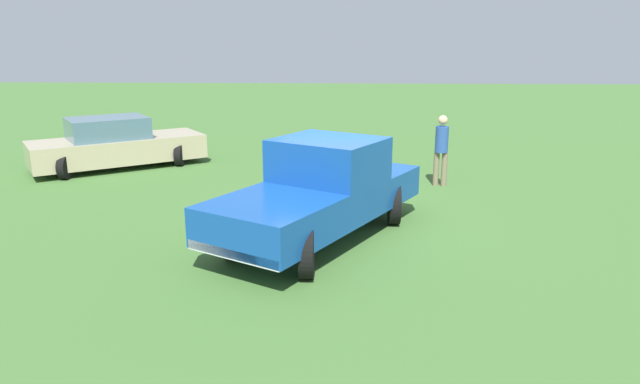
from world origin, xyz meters
TOP-DOWN VIEW (x-y plane):
  - ground_plane at (0.00, 0.00)m, footprint 80.00×80.00m
  - pickup_truck at (0.87, -0.25)m, footprint 5.16×4.00m
  - sedan_near at (-4.90, -6.47)m, footprint 4.17×4.88m
  - person_bystander at (-3.16, 2.54)m, footprint 0.38×0.38m

SIDE VIEW (x-z plane):
  - ground_plane at x=0.00m, z-range 0.00..0.00m
  - sedan_near at x=-4.90m, z-range -0.06..1.41m
  - pickup_truck at x=0.87m, z-range 0.04..1.87m
  - person_bystander at x=-3.16m, z-range 0.12..1.91m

